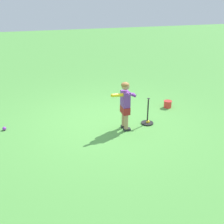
{
  "coord_description": "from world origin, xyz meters",
  "views": [
    {
      "loc": [
        -5.56,
        1.79,
        2.71
      ],
      "look_at": [
        -0.49,
        0.02,
        0.45
      ],
      "focal_mm": 43.95,
      "sensor_mm": 36.0,
      "label": 1
    }
  ],
  "objects_px": {
    "play_ball_by_bucket": "(148,122)",
    "batting_tee": "(147,119)",
    "play_ball_far_right": "(4,129)",
    "toy_bucket": "(168,104)",
    "child_batter": "(125,102)"
  },
  "relations": [
    {
      "from": "play_ball_by_bucket",
      "to": "batting_tee",
      "type": "height_order",
      "value": "batting_tee"
    },
    {
      "from": "play_ball_by_bucket",
      "to": "batting_tee",
      "type": "bearing_deg",
      "value": 87.14
    },
    {
      "from": "batting_tee",
      "to": "play_ball_far_right",
      "type": "bearing_deg",
      "value": 76.88
    },
    {
      "from": "toy_bucket",
      "to": "play_ball_by_bucket",
      "type": "bearing_deg",
      "value": 128.18
    },
    {
      "from": "batting_tee",
      "to": "play_ball_by_bucket",
      "type": "bearing_deg",
      "value": -92.86
    },
    {
      "from": "play_ball_far_right",
      "to": "batting_tee",
      "type": "xyz_separation_m",
      "value": [
        -0.73,
        -3.12,
        0.06
      ]
    },
    {
      "from": "play_ball_far_right",
      "to": "play_ball_by_bucket",
      "type": "height_order",
      "value": "same"
    },
    {
      "from": "play_ball_far_right",
      "to": "batting_tee",
      "type": "bearing_deg",
      "value": -103.12
    },
    {
      "from": "batting_tee",
      "to": "toy_bucket",
      "type": "bearing_deg",
      "value": -52.37
    },
    {
      "from": "play_ball_far_right",
      "to": "play_ball_by_bucket",
      "type": "bearing_deg",
      "value": -103.06
    },
    {
      "from": "play_ball_by_bucket",
      "to": "toy_bucket",
      "type": "xyz_separation_m",
      "value": [
        0.74,
        -0.94,
        0.06
      ]
    },
    {
      "from": "play_ball_by_bucket",
      "to": "batting_tee",
      "type": "relative_size",
      "value": 0.14
    },
    {
      "from": "play_ball_far_right",
      "to": "child_batter",
      "type": "bearing_deg",
      "value": -107.97
    },
    {
      "from": "play_ball_far_right",
      "to": "toy_bucket",
      "type": "distance_m",
      "value": 4.07
    },
    {
      "from": "play_ball_far_right",
      "to": "toy_bucket",
      "type": "relative_size",
      "value": 0.39
    }
  ]
}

